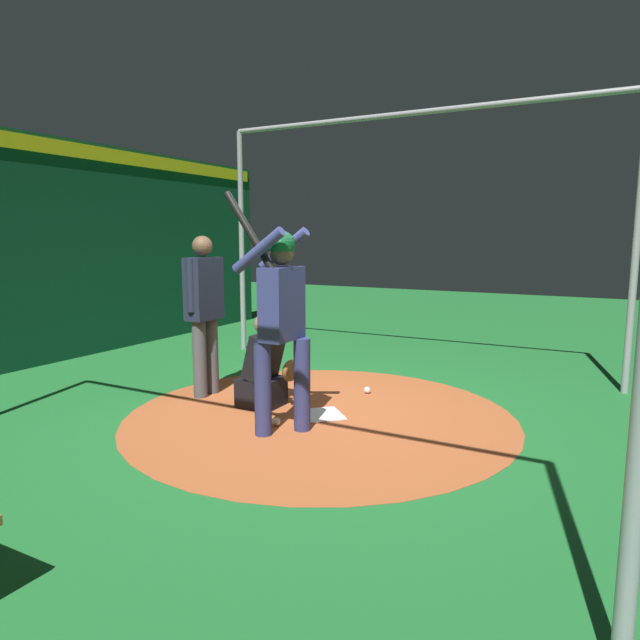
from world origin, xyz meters
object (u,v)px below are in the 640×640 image
Objects in this scene: baseball_0 at (276,422)px; home_plate at (320,415)px; batter at (281,312)px; baseball_1 at (367,390)px; catcher at (265,370)px; umpire at (204,307)px.

home_plate is at bearing 64.78° from baseball_0.
batter reaches higher than home_plate.
baseball_1 is at bearing 84.42° from home_plate.
baseball_0 is 1.00× the size of baseball_1.
baseball_0 is (0.43, -0.46, -0.34)m from catcher.
batter is 1.06m from baseball_0.
home_plate is 0.24× the size of umpire.
umpire reaches higher than home_plate.
umpire reaches higher than baseball_0.
umpire is (-0.82, 0.05, 0.60)m from catcher.
batter is at bearing -98.01° from home_plate.
catcher is 0.56× the size of umpire.
baseball_1 is at bearing 51.72° from catcher.
catcher is 13.19× the size of baseball_1.
home_plate is at bearing -0.73° from catcher.
umpire reaches higher than catcher.
baseball_0 is (-0.21, -0.45, 0.03)m from home_plate.
catcher reaches higher than baseball_1.
baseball_1 is (0.31, 1.39, 0.00)m from baseball_0.
catcher is at bearing 179.27° from home_plate.
batter is (-0.08, -0.57, 1.08)m from home_plate.
batter is 1.07m from catcher.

